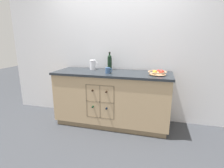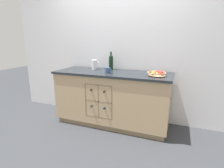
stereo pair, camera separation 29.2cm
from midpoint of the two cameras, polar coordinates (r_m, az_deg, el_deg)
name	(u,v)px [view 1 (the left image)]	position (r m, az deg, el deg)	size (l,w,h in m)	color
ground_plane	(112,123)	(3.17, -2.70, -12.68)	(14.00, 14.00, 0.00)	#383A3F
back_wall	(118,49)	(3.19, -0.85, 11.38)	(4.40, 0.06, 2.55)	white
kitchen_island	(112,98)	(2.99, -2.84, -4.70)	(1.93, 0.68, 0.92)	#8B7354
fruit_bowl	(158,73)	(2.68, 11.67, 3.67)	(0.28, 0.28, 0.09)	tan
white_pitcher	(93,65)	(3.14, -8.95, 6.26)	(0.16, 0.11, 0.17)	white
ceramic_mug	(108,70)	(2.77, -4.31, 4.42)	(0.12, 0.08, 0.09)	#385684
standing_wine_bottle	(110,62)	(3.09, -3.51, 7.21)	(0.08, 0.08, 0.31)	black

